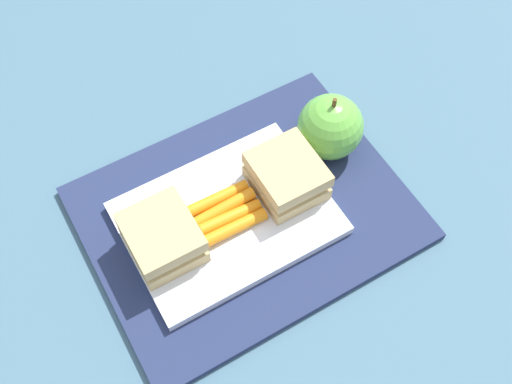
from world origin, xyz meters
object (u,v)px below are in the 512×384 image
at_px(food_tray, 227,218).
at_px(apple, 330,127).
at_px(carrot_sticks_bundle, 227,213).
at_px(sandwich_half_right, 287,176).
at_px(sandwich_half_left, 162,238).

xyz_separation_m(food_tray, apple, (0.16, 0.03, 0.03)).
height_order(food_tray, apple, apple).
bearing_deg(carrot_sticks_bundle, sandwich_half_right, 0.09).
relative_size(sandwich_half_right, carrot_sticks_bundle, 1.04).
xyz_separation_m(food_tray, sandwich_half_right, (0.08, 0.00, 0.03)).
relative_size(sandwich_half_left, carrot_sticks_bundle, 1.04).
bearing_deg(apple, food_tray, -169.27).
bearing_deg(food_tray, carrot_sticks_bundle, -139.29).
height_order(sandwich_half_left, sandwich_half_right, same).
distance_m(sandwich_half_right, apple, 0.08).
bearing_deg(sandwich_half_right, food_tray, 180.00).
height_order(sandwich_half_right, carrot_sticks_bundle, sandwich_half_right).
xyz_separation_m(food_tray, sandwich_half_left, (-0.08, 0.00, 0.03)).
bearing_deg(apple, sandwich_half_right, -159.23).
xyz_separation_m(sandwich_half_left, apple, (0.23, 0.03, 0.01)).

